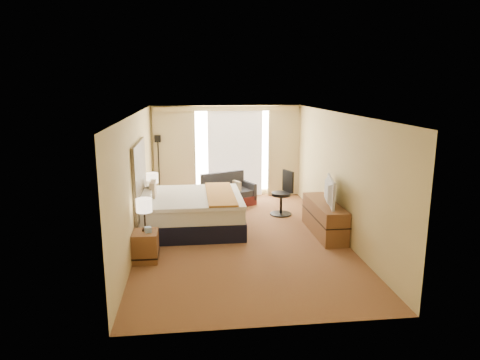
{
  "coord_description": "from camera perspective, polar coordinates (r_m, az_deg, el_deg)",
  "views": [
    {
      "loc": [
        -1.0,
        -8.57,
        3.16
      ],
      "look_at": [
        0.04,
        0.4,
        1.15
      ],
      "focal_mm": 32.0,
      "sensor_mm": 36.0,
      "label": 1
    }
  ],
  "objects": [
    {
      "name": "floor",
      "position": [
        9.19,
        0.04,
        -7.55
      ],
      "size": [
        4.2,
        7.0,
        0.02
      ],
      "primitive_type": "cube",
      "color": "maroon",
      "rests_on": "ground"
    },
    {
      "name": "media_dresser",
      "position": [
        9.45,
        11.17,
        -4.98
      ],
      "size": [
        0.5,
        1.8,
        0.7
      ],
      "primitive_type": "cube",
      "color": "brown",
      "rests_on": "floor"
    },
    {
      "name": "wall_right",
      "position": [
        9.3,
        13.01,
        0.7
      ],
      "size": [
        0.02,
        7.0,
        2.6
      ],
      "primitive_type": "cube",
      "color": "beige",
      "rests_on": "ground"
    },
    {
      "name": "curtains",
      "position": [
        12.12,
        -1.83,
        4.25
      ],
      "size": [
        4.12,
        0.19,
        2.56
      ],
      "color": "#C8BA8D",
      "rests_on": "floor"
    },
    {
      "name": "lamp_right",
      "position": [
        10.27,
        -11.64,
        0.2
      ],
      "size": [
        0.28,
        0.28,
        0.59
      ],
      "color": "black",
      "rests_on": "nightstand_right"
    },
    {
      "name": "tissue_box",
      "position": [
        7.96,
        -12.16,
        -6.49
      ],
      "size": [
        0.14,
        0.14,
        0.1
      ],
      "primitive_type": "cube",
      "rotation": [
        0.0,
        0.0,
        0.33
      ],
      "color": "#92B3E2",
      "rests_on": "nightstand_left"
    },
    {
      "name": "nightstand_left",
      "position": [
        8.1,
        -12.48,
        -8.61
      ],
      "size": [
        0.45,
        0.52,
        0.55
      ],
      "primitive_type": "cube",
      "color": "brown",
      "rests_on": "floor"
    },
    {
      "name": "loveseat",
      "position": [
        11.46,
        -1.69,
        -1.98
      ],
      "size": [
        1.55,
        1.24,
        0.86
      ],
      "rotation": [
        0.0,
        0.0,
        0.43
      ],
      "color": "#571A18",
      "rests_on": "floor"
    },
    {
      "name": "telephone",
      "position": [
        10.44,
        -10.58,
        -1.92
      ],
      "size": [
        0.24,
        0.21,
        0.08
      ],
      "primitive_type": "cube",
      "rotation": [
        0.0,
        0.0,
        0.38
      ],
      "color": "black",
      "rests_on": "nightstand_right"
    },
    {
      "name": "nightstand_right",
      "position": [
        10.46,
        -11.15,
        -3.69
      ],
      "size": [
        0.45,
        0.52,
        0.55
      ],
      "primitive_type": "cube",
      "color": "brown",
      "rests_on": "floor"
    },
    {
      "name": "wall_left",
      "position": [
        8.84,
        -13.61,
        0.06
      ],
      "size": [
        0.02,
        7.0,
        2.6
      ],
      "primitive_type": "cube",
      "color": "beige",
      "rests_on": "ground"
    },
    {
      "name": "wall_back",
      "position": [
        12.25,
        -1.86,
        3.82
      ],
      "size": [
        4.2,
        0.02,
        2.6
      ],
      "primitive_type": "cube",
      "color": "beige",
      "rests_on": "ground"
    },
    {
      "name": "floor_lamp",
      "position": [
        12.05,
        -10.83,
        3.38
      ],
      "size": [
        0.23,
        0.23,
        1.82
      ],
      "color": "black",
      "rests_on": "floor"
    },
    {
      "name": "television",
      "position": [
        9.1,
        11.38,
        -1.5
      ],
      "size": [
        0.33,
        1.01,
        0.58
      ],
      "primitive_type": "imported",
      "rotation": [
        0.0,
        0.0,
        1.37
      ],
      "color": "black",
      "rests_on": "media_dresser"
    },
    {
      "name": "lamp_left",
      "position": [
        7.93,
        -12.67,
        -3.4
      ],
      "size": [
        0.29,
        0.29,
        0.61
      ],
      "color": "black",
      "rests_on": "nightstand_left"
    },
    {
      "name": "bed",
      "position": [
        9.62,
        -6.72,
        -4.16
      ],
      "size": [
        2.29,
        2.09,
        1.11
      ],
      "color": "black",
      "rests_on": "floor"
    },
    {
      "name": "ceiling",
      "position": [
        8.64,
        0.04,
        8.85
      ],
      "size": [
        4.2,
        7.0,
        0.02
      ],
      "primitive_type": "cube",
      "color": "silver",
      "rests_on": "wall_back"
    },
    {
      "name": "wall_front",
      "position": [
        5.49,
        4.31,
        -7.27
      ],
      "size": [
        4.2,
        0.02,
        2.6
      ],
      "primitive_type": "cube",
      "color": "beige",
      "rests_on": "ground"
    },
    {
      "name": "window",
      "position": [
        12.24,
        -0.68,
        3.92
      ],
      "size": [
        2.3,
        0.02,
        2.3
      ],
      "primitive_type": "cube",
      "color": "white",
      "rests_on": "wall_back"
    },
    {
      "name": "desk_chair",
      "position": [
        10.64,
        5.77,
        -2.04
      ],
      "size": [
        0.55,
        0.55,
        1.1
      ],
      "rotation": [
        0.0,
        0.0,
        0.36
      ],
      "color": "black",
      "rests_on": "floor"
    },
    {
      "name": "headboard",
      "position": [
        9.03,
        -13.21,
        0.21
      ],
      "size": [
        0.06,
        1.85,
        1.5
      ],
      "primitive_type": "cube",
      "color": "black",
      "rests_on": "wall_left"
    }
  ]
}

